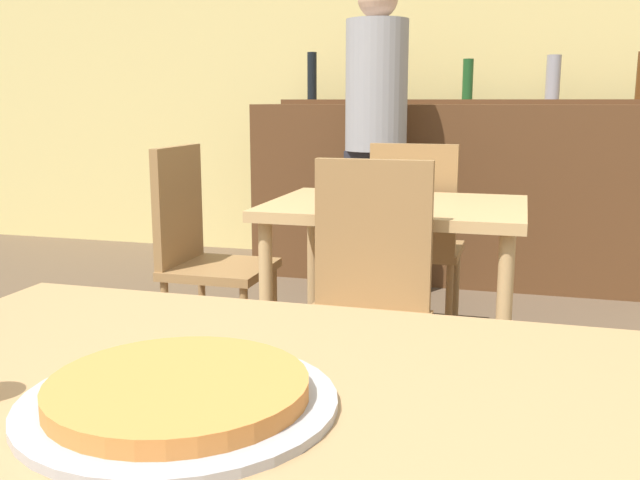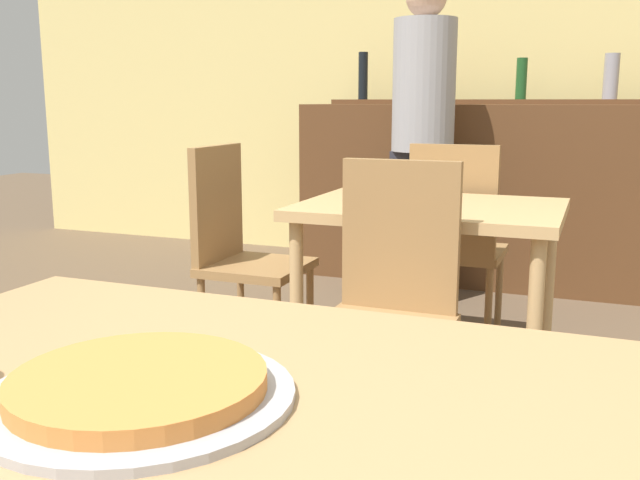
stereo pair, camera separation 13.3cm
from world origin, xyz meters
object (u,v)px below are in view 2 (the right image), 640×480
chair_far_side_back (456,235)px  person_standing (423,129)px  pizza_tray (139,388)px  chair_far_side_front (391,293)px  chair_far_side_left (238,243)px

chair_far_side_back → person_standing: 0.93m
pizza_tray → person_standing: 3.21m
chair_far_side_back → pizza_tray: 2.44m
pizza_tray → person_standing: person_standing is taller
chair_far_side_front → chair_far_side_back: 1.05m
chair_far_side_left → person_standing: (0.47, 1.28, 0.43)m
chair_far_side_back → person_standing: bearing=-65.6°
chair_far_side_left → person_standing: bearing=-20.3°
person_standing → chair_far_side_back: bearing=-65.6°
chair_far_side_front → chair_far_side_left: bearing=147.2°
person_standing → chair_far_side_front: bearing=-79.3°
chair_far_side_front → pizza_tray: chair_far_side_front is taller
chair_far_side_left → pizza_tray: bearing=-155.3°
chair_far_side_front → chair_far_side_left: same height
chair_far_side_left → chair_far_side_front: bearing=-122.8°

